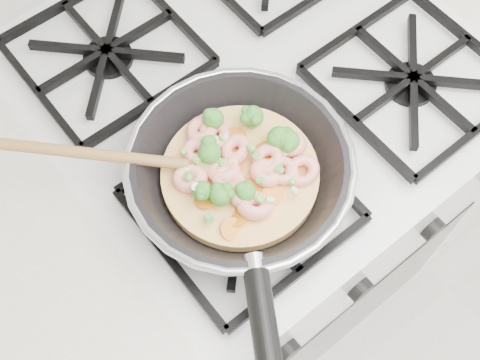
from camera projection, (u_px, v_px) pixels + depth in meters
stove at (252, 203)px, 1.26m from camera, size 0.60×0.60×0.92m
skillet at (239, 173)px, 0.74m from camera, size 0.37×0.47×0.09m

